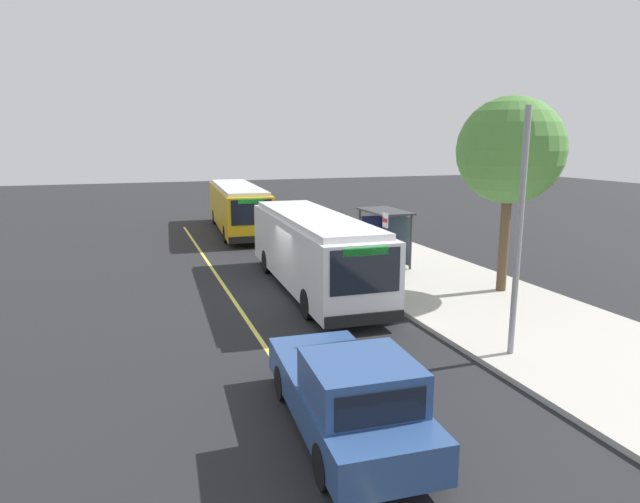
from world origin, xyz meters
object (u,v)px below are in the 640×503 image
(waiting_bench, at_px, (391,254))
(pedestrian_commuter, at_px, (338,238))
(transit_bus_second, at_px, (238,206))
(pickup_truck, at_px, (348,395))
(route_sign_post, at_px, (385,238))
(transit_bus_main, at_px, (313,249))

(waiting_bench, distance_m, pedestrian_commuter, 2.74)
(transit_bus_second, distance_m, pickup_truck, 24.98)
(pedestrian_commuter, bearing_deg, route_sign_post, 0.74)
(pickup_truck, distance_m, waiting_bench, 14.70)
(pedestrian_commuter, bearing_deg, transit_bus_main, -32.04)
(transit_bus_second, distance_m, waiting_bench, 13.02)
(transit_bus_second, height_order, route_sign_post, same)
(waiting_bench, relative_size, pedestrian_commuter, 0.95)
(transit_bus_main, bearing_deg, route_sign_post, 80.91)
(transit_bus_main, relative_size, waiting_bench, 6.83)
(transit_bus_main, relative_size, route_sign_post, 3.90)
(waiting_bench, bearing_deg, transit_bus_main, -62.02)
(waiting_bench, xyz_separation_m, pedestrian_commuter, (-2.00, -1.81, 0.48))
(pickup_truck, relative_size, waiting_bench, 3.44)
(pickup_truck, height_order, route_sign_post, route_sign_post)
(transit_bus_second, relative_size, pickup_truck, 2.19)
(transit_bus_second, bearing_deg, waiting_bench, 21.16)
(waiting_bench, bearing_deg, transit_bus_second, -158.84)
(pickup_truck, distance_m, route_sign_post, 11.38)
(transit_bus_main, bearing_deg, waiting_bench, 117.98)
(transit_bus_second, bearing_deg, pickup_truck, -6.15)
(transit_bus_main, distance_m, transit_bus_second, 14.54)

